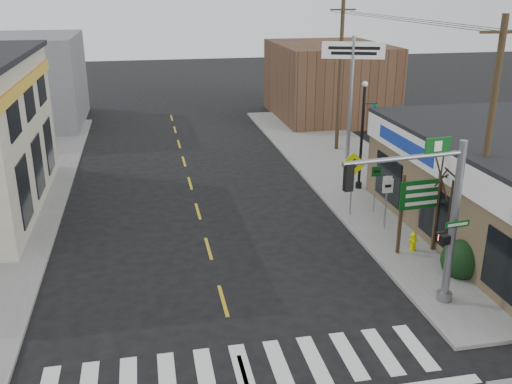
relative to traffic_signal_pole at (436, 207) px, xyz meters
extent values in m
plane|color=black|center=(-6.33, -2.44, -3.39)|extent=(140.00, 140.00, 0.00)
cube|color=slate|center=(2.67, 10.56, -3.32)|extent=(6.00, 38.00, 0.13)
cube|color=gold|center=(-6.33, 5.56, -3.38)|extent=(0.12, 56.00, 0.01)
cube|color=silver|center=(-6.33, -2.04, -3.38)|extent=(11.00, 2.20, 0.01)
cube|color=#503524|center=(5.67, 27.56, -0.59)|extent=(8.00, 10.00, 5.60)
cube|color=slate|center=(-17.33, 29.56, -0.19)|extent=(9.00, 10.00, 6.40)
cylinder|color=slate|center=(0.65, 0.00, -0.61)|extent=(0.25, 0.25, 5.30)
cylinder|color=slate|center=(-1.30, 0.00, 1.69)|extent=(3.88, 0.14, 0.14)
cube|color=black|center=(-3.04, 0.00, 1.29)|extent=(0.25, 0.19, 0.79)
cube|color=#0A4414|center=(0.65, -0.22, -0.52)|extent=(0.84, 0.04, 0.19)
cube|color=#0A4414|center=(-0.24, 0.00, 1.95)|extent=(0.84, 0.05, 0.49)
cube|color=black|center=(0.40, -0.05, -1.09)|extent=(0.28, 0.23, 0.28)
cube|color=#40301D|center=(0.65, 3.53, -1.71)|extent=(0.11, 0.11, 3.10)
cube|color=#40301D|center=(2.09, 3.53, -1.71)|extent=(0.11, 0.11, 3.10)
cube|color=#04450B|center=(1.37, 3.47, -0.93)|extent=(1.77, 0.05, 1.11)
cylinder|color=#C4C900|center=(1.31, 3.63, -2.96)|extent=(0.21, 0.21, 0.59)
sphere|color=#C4C900|center=(1.31, 3.63, -2.64)|extent=(0.23, 0.23, 0.23)
cylinder|color=gray|center=(0.22, 7.54, -1.94)|extent=(0.06, 0.06, 2.63)
cube|color=#C1C901|center=(0.22, 7.51, -0.94)|extent=(1.12, 0.03, 1.12)
cylinder|color=black|center=(1.87, 10.81, -0.69)|extent=(0.14, 0.14, 5.14)
sphere|color=silver|center=(1.87, 10.81, 1.93)|extent=(0.28, 0.28, 0.28)
cube|color=#09554C|center=(2.42, 10.81, 0.30)|extent=(0.02, 0.54, 1.38)
cylinder|color=gray|center=(2.67, 14.71, 0.29)|extent=(0.21, 0.21, 7.09)
cube|color=white|center=(2.67, 14.71, 3.07)|extent=(3.33, 0.18, 0.89)
cylinder|color=black|center=(2.12, 2.59, -1.69)|extent=(0.20, 0.20, 3.13)
ellipsoid|color=#233E1A|center=(2.08, 1.52, -2.72)|extent=(1.43, 1.43, 1.07)
ellipsoid|color=black|center=(3.93, 5.32, -2.80)|extent=(1.22, 1.22, 0.91)
cylinder|color=#40321F|center=(2.87, 2.14, 1.11)|extent=(0.23, 0.23, 8.73)
cube|color=#40321F|center=(2.87, 2.14, 4.91)|extent=(1.52, 0.09, 0.09)
cylinder|color=#48381D|center=(3.17, 18.02, 1.17)|extent=(0.23, 0.23, 8.84)
cube|color=#48381D|center=(3.17, 18.02, 5.01)|extent=(1.54, 0.10, 0.10)
camera|label=1|loc=(-8.47, -14.60, 6.27)|focal=40.00mm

